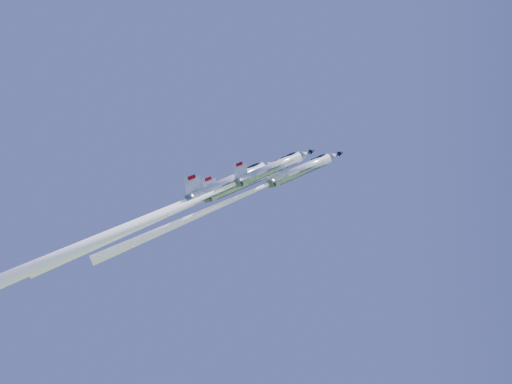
% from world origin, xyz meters
% --- Properties ---
extents(jet_lead, '(32.70, 18.16, 30.15)m').
position_xyz_m(jet_lead, '(-3.51, -2.51, 105.28)').
color(jet_lead, white).
extents(jet_left, '(33.54, 18.64, 30.51)m').
position_xyz_m(jet_left, '(-14.39, -1.56, 103.69)').
color(jet_left, white).
extents(jet_right, '(39.09, 21.63, 39.77)m').
position_xyz_m(jet_right, '(-12.37, -10.44, 101.93)').
color(jet_right, white).
extents(jet_slot, '(41.43, 22.98, 39.29)m').
position_xyz_m(jet_slot, '(-19.07, -9.25, 100.41)').
color(jet_slot, white).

